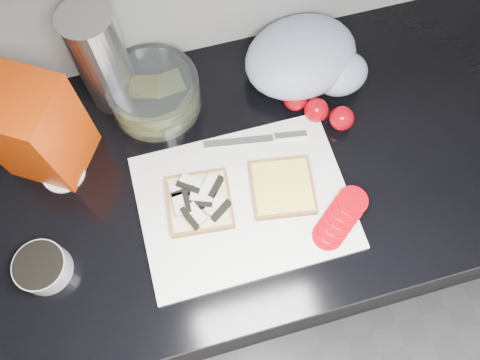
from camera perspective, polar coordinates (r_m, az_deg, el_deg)
The scene contains 14 objects.
base_cabinet at distance 1.38m, azimuth -3.91°, elevation -7.10°, with size 3.50×0.60×0.86m, color black.
countertop at distance 0.96m, azimuth -5.61°, elevation 0.09°, with size 3.50×0.64×0.04m, color black.
cutting_board at distance 0.91m, azimuth 0.51°, elevation -2.75°, with size 0.40×0.30×0.01m, color white.
bread_left at distance 0.89m, azimuth -5.06°, elevation -2.58°, with size 0.14×0.14×0.04m.
bread_right at distance 0.91m, azimuth 5.18°, elevation -0.91°, with size 0.14×0.14×0.02m.
tomato_slices at distance 0.89m, azimuth 12.10°, elevation -4.56°, with size 0.13×0.12×0.03m.
knife at distance 0.95m, azimuth 3.48°, elevation 5.14°, with size 0.21×0.05×0.01m.
seed_tub at distance 0.92m, azimuth -22.96°, elevation -9.76°, with size 0.09×0.09×0.05m.
tub_lid at distance 1.00m, azimuth -20.71°, elevation 0.84°, with size 0.09×0.09×0.01m, color white.
glass_bowl at distance 0.99m, azimuth -10.41°, elevation 10.40°, with size 0.19×0.19×0.08m.
bread_bag at distance 0.93m, azimuth -23.67°, elevation 5.70°, with size 0.14×0.13×0.22m, color #D63A03.
steel_canister at distance 0.96m, azimuth -16.45°, elevation 13.79°, with size 0.10×0.10×0.24m, color silver.
grocery_bag at distance 1.02m, azimuth 8.11°, elevation 14.41°, with size 0.28×0.25×0.11m.
whole_tomatoes at distance 0.99m, azimuth 9.45°, elevation 8.53°, with size 0.13×0.12×0.05m.
Camera 1 is at (-0.01, 0.82, 1.76)m, focal length 35.00 mm.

